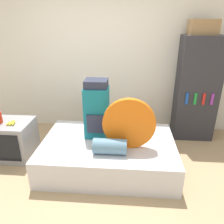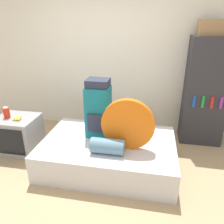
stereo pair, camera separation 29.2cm
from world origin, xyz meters
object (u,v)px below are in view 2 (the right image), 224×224
tent_bag (128,125)px  canister (6,113)px  cardboard_box (214,27)px  television (19,134)px  backpack (98,109)px  sleeping_roll (107,146)px  bookshelf (206,93)px

tent_bag → canister: tent_bag is taller
cardboard_box → television: bearing=-162.3°
television → canister: 0.40m
backpack → sleeping_roll: backpack is taller
canister → television: bearing=5.8°
sleeping_roll → bookshelf: bookshelf is taller
tent_bag → bookshelf: size_ratio=0.39×
sleeping_roll → cardboard_box: (1.34, 1.35, 1.39)m
backpack → canister: size_ratio=4.80×
tent_bag → television: size_ratio=1.09×
backpack → bookshelf: (1.61, 0.85, 0.07)m
canister → bookshelf: bearing=16.4°
tent_bag → backpack: bearing=147.3°
backpack → tent_bag: 0.55m
canister → bookshelf: size_ratio=0.10×
television → cardboard_box: (2.90, 0.92, 1.60)m
backpack → television: backpack is taller
sleeping_roll → television: sleeping_roll is taller
cardboard_box → canister: bearing=-162.8°
sleeping_roll → cardboard_box: 2.36m
backpack → cardboard_box: cardboard_box is taller
backpack → television: size_ratio=1.33×
bookshelf → cardboard_box: 1.01m
sleeping_roll → television: bearing=164.8°
television → tent_bag: bearing=-8.0°
canister → cardboard_box: bearing=17.2°
canister → cardboard_box: size_ratio=0.41×
tent_bag → bookshelf: 1.63m
television → bookshelf: bookshelf is taller
bookshelf → cardboard_box: cardboard_box is taller
television → canister: size_ratio=3.62×
backpack → bookshelf: 1.82m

